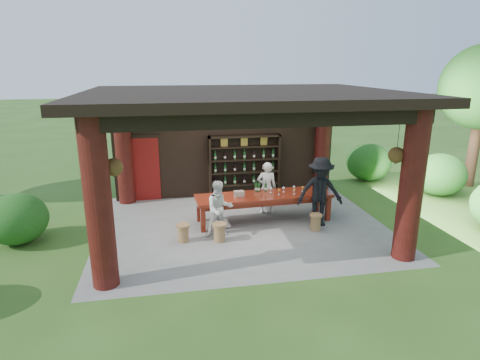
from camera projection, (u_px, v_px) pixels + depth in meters
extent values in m
plane|color=#2D5119|center=(243.00, 226.00, 10.59)|extent=(90.00, 90.00, 0.00)
cube|color=slate|center=(243.00, 228.00, 10.60)|extent=(7.40, 5.90, 0.10)
cube|color=black|center=(227.00, 145.00, 12.73)|extent=(7.00, 0.18, 3.30)
cube|color=maroon|center=(144.00, 169.00, 12.36)|extent=(0.95, 0.06, 2.00)
cylinder|color=#380C0A|center=(98.00, 204.00, 7.31)|extent=(0.50, 0.50, 3.30)
cylinder|color=#380C0A|center=(411.00, 186.00, 8.42)|extent=(0.50, 0.50, 3.30)
cylinder|color=#380C0A|center=(124.00, 150.00, 11.99)|extent=(0.50, 0.50, 3.30)
cylinder|color=#380C0A|center=(323.00, 143.00, 13.09)|extent=(0.50, 0.50, 3.30)
cube|color=black|center=(267.00, 118.00, 7.45)|extent=(6.70, 0.35, 0.35)
cube|color=black|center=(108.00, 108.00, 9.17)|extent=(0.30, 5.20, 0.30)
cube|color=black|center=(363.00, 103.00, 10.27)|extent=(0.30, 5.20, 0.30)
cube|color=black|center=(243.00, 95.00, 9.65)|extent=(7.50, 6.00, 0.20)
cylinder|color=black|center=(112.00, 149.00, 7.28)|extent=(0.01, 0.01, 0.75)
cone|color=black|center=(114.00, 173.00, 7.41)|extent=(0.32, 0.32, 0.18)
sphere|color=#1E5919|center=(114.00, 167.00, 7.38)|extent=(0.34, 0.34, 0.34)
cylinder|color=black|center=(398.00, 139.00, 8.28)|extent=(0.01, 0.01, 0.75)
cone|color=black|center=(396.00, 160.00, 8.41)|extent=(0.32, 0.32, 0.18)
sphere|color=#1E5919|center=(396.00, 155.00, 8.38)|extent=(0.34, 0.34, 0.34)
cube|color=#611F0D|center=(264.00, 196.00, 10.75)|extent=(3.71, 1.13, 0.08)
cube|color=#611F0D|center=(264.00, 199.00, 10.78)|extent=(3.50, 0.97, 0.12)
cube|color=#611F0D|center=(203.00, 219.00, 10.12)|extent=(0.13, 0.13, 0.67)
cube|color=#611F0D|center=(328.00, 209.00, 10.89)|extent=(0.13, 0.13, 0.67)
cube|color=#611F0D|center=(199.00, 210.00, 10.82)|extent=(0.13, 0.13, 0.67)
cube|color=#611F0D|center=(317.00, 200.00, 11.58)|extent=(0.13, 0.13, 0.67)
cylinder|color=brown|center=(219.00, 233.00, 9.62)|extent=(0.27, 0.27, 0.40)
cylinder|color=brown|center=(219.00, 225.00, 9.56)|extent=(0.34, 0.34, 0.05)
cylinder|color=brown|center=(316.00, 223.00, 10.27)|extent=(0.26, 0.26, 0.37)
cylinder|color=brown|center=(316.00, 215.00, 10.22)|extent=(0.32, 0.32, 0.05)
cylinder|color=brown|center=(183.00, 234.00, 9.60)|extent=(0.26, 0.26, 0.39)
cylinder|color=brown|center=(183.00, 225.00, 9.54)|extent=(0.33, 0.33, 0.05)
imported|color=silver|center=(267.00, 188.00, 11.35)|extent=(0.60, 0.45, 1.49)
imported|color=silver|center=(220.00, 209.00, 9.82)|extent=(0.75, 0.62, 1.41)
imported|color=black|center=(320.00, 192.00, 10.41)|extent=(1.26, 0.82, 1.84)
cube|color=#BF6672|center=(239.00, 194.00, 10.59)|extent=(0.27, 0.19, 0.14)
ellipsoid|color=#194C14|center=(440.00, 178.00, 13.00)|extent=(1.60, 1.60, 1.36)
ellipsoid|color=#194C14|center=(17.00, 222.00, 9.46)|extent=(1.42, 1.42, 1.21)
ellipsoid|color=#194C14|center=(368.00, 165.00, 14.68)|extent=(1.60, 1.60, 1.36)
cylinder|color=#3F2819|center=(475.00, 141.00, 13.72)|extent=(0.36, 0.36, 3.20)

